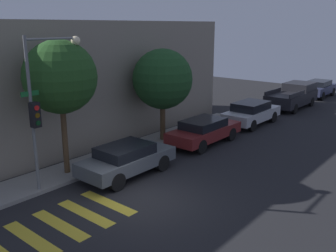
{
  "coord_description": "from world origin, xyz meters",
  "views": [
    {
      "loc": [
        -8.84,
        -8.66,
        6.13
      ],
      "look_at": [
        3.98,
        2.1,
        1.6
      ],
      "focal_mm": 40.0,
      "sensor_mm": 36.0,
      "label": 1
    }
  ],
  "objects_px": {
    "sedan_near_corner": "(127,159)",
    "sedan_tail_of_row": "(319,88)",
    "tree_midblock": "(163,79)",
    "tree_near_corner": "(60,77)",
    "pickup_truck": "(293,96)",
    "traffic_light_pole": "(44,95)",
    "sedan_far_end": "(251,112)",
    "sedan_middle": "(204,130)"
  },
  "relations": [
    {
      "from": "traffic_light_pole",
      "to": "sedan_far_end",
      "type": "xyz_separation_m",
      "value": [
        13.68,
        -1.27,
        -2.89
      ]
    },
    {
      "from": "sedan_near_corner",
      "to": "sedan_tail_of_row",
      "type": "distance_m",
      "value": 23.24
    },
    {
      "from": "traffic_light_pole",
      "to": "sedan_middle",
      "type": "relative_size",
      "value": 1.27
    },
    {
      "from": "sedan_near_corner",
      "to": "sedan_tail_of_row",
      "type": "relative_size",
      "value": 0.96
    },
    {
      "from": "pickup_truck",
      "to": "tree_near_corner",
      "type": "bearing_deg",
      "value": 174.22
    },
    {
      "from": "sedan_far_end",
      "to": "tree_midblock",
      "type": "bearing_deg",
      "value": 162.96
    },
    {
      "from": "traffic_light_pole",
      "to": "tree_near_corner",
      "type": "height_order",
      "value": "traffic_light_pole"
    },
    {
      "from": "sedan_far_end",
      "to": "sedan_middle",
      "type": "bearing_deg",
      "value": 180.0
    },
    {
      "from": "sedan_near_corner",
      "to": "sedan_far_end",
      "type": "distance_m",
      "value": 10.87
    },
    {
      "from": "tree_near_corner",
      "to": "tree_midblock",
      "type": "relative_size",
      "value": 1.13
    },
    {
      "from": "traffic_light_pole",
      "to": "tree_midblock",
      "type": "bearing_deg",
      "value": 5.17
    },
    {
      "from": "sedan_far_end",
      "to": "sedan_tail_of_row",
      "type": "height_order",
      "value": "sedan_far_end"
    },
    {
      "from": "traffic_light_pole",
      "to": "tree_near_corner",
      "type": "distance_m",
      "value": 1.44
    },
    {
      "from": "traffic_light_pole",
      "to": "tree_near_corner",
      "type": "bearing_deg",
      "value": 29.09
    },
    {
      "from": "pickup_truck",
      "to": "tree_near_corner",
      "type": "xyz_separation_m",
      "value": [
        -19.14,
        1.94,
        3.21
      ]
    },
    {
      "from": "traffic_light_pole",
      "to": "sedan_near_corner",
      "type": "xyz_separation_m",
      "value": [
        2.81,
        -1.27,
        -2.94
      ]
    },
    {
      "from": "sedan_tail_of_row",
      "to": "tree_near_corner",
      "type": "distance_m",
      "value": 25.15
    },
    {
      "from": "sedan_middle",
      "to": "sedan_far_end",
      "type": "xyz_separation_m",
      "value": [
        5.22,
        0.0,
        0.05
      ]
    },
    {
      "from": "sedan_near_corner",
      "to": "traffic_light_pole",
      "type": "bearing_deg",
      "value": 155.6
    },
    {
      "from": "tree_midblock",
      "to": "pickup_truck",
      "type": "bearing_deg",
      "value": -8.49
    },
    {
      "from": "sedan_middle",
      "to": "pickup_truck",
      "type": "relative_size",
      "value": 0.86
    },
    {
      "from": "sedan_far_end",
      "to": "tree_near_corner",
      "type": "height_order",
      "value": "tree_near_corner"
    },
    {
      "from": "sedan_far_end",
      "to": "tree_near_corner",
      "type": "distance_m",
      "value": 13.07
    },
    {
      "from": "traffic_light_pole",
      "to": "sedan_far_end",
      "type": "bearing_deg",
      "value": -5.32
    },
    {
      "from": "sedan_far_end",
      "to": "pickup_truck",
      "type": "distance_m",
      "value": 6.66
    },
    {
      "from": "pickup_truck",
      "to": "tree_near_corner",
      "type": "height_order",
      "value": "tree_near_corner"
    },
    {
      "from": "sedan_tail_of_row",
      "to": "tree_midblock",
      "type": "height_order",
      "value": "tree_midblock"
    },
    {
      "from": "sedan_tail_of_row",
      "to": "tree_near_corner",
      "type": "bearing_deg",
      "value": 175.54
    },
    {
      "from": "pickup_truck",
      "to": "sedan_tail_of_row",
      "type": "bearing_deg",
      "value": 0.0
    },
    {
      "from": "sedan_near_corner",
      "to": "pickup_truck",
      "type": "relative_size",
      "value": 0.79
    },
    {
      "from": "tree_near_corner",
      "to": "sedan_near_corner",
      "type": "bearing_deg",
      "value": -50.27
    },
    {
      "from": "sedan_middle",
      "to": "traffic_light_pole",
      "type": "bearing_deg",
      "value": 171.44
    },
    {
      "from": "sedan_near_corner",
      "to": "tree_midblock",
      "type": "relative_size",
      "value": 0.85
    },
    {
      "from": "sedan_far_end",
      "to": "tree_near_corner",
      "type": "relative_size",
      "value": 0.82
    },
    {
      "from": "traffic_light_pole",
      "to": "pickup_truck",
      "type": "relative_size",
      "value": 1.08
    },
    {
      "from": "sedan_tail_of_row",
      "to": "tree_near_corner",
      "type": "relative_size",
      "value": 0.79
    },
    {
      "from": "sedan_near_corner",
      "to": "pickup_truck",
      "type": "height_order",
      "value": "pickup_truck"
    },
    {
      "from": "sedan_far_end",
      "to": "sedan_near_corner",
      "type": "bearing_deg",
      "value": 180.0
    },
    {
      "from": "sedan_near_corner",
      "to": "tree_midblock",
      "type": "xyz_separation_m",
      "value": [
        4.55,
        1.94,
        2.66
      ]
    },
    {
      "from": "tree_near_corner",
      "to": "sedan_far_end",
      "type": "bearing_deg",
      "value": -8.82
    },
    {
      "from": "sedan_tail_of_row",
      "to": "tree_midblock",
      "type": "xyz_separation_m",
      "value": [
        -18.69,
        1.94,
        2.61
      ]
    },
    {
      "from": "pickup_truck",
      "to": "tree_midblock",
      "type": "xyz_separation_m",
      "value": [
        -12.98,
        1.94,
        2.47
      ]
    }
  ]
}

